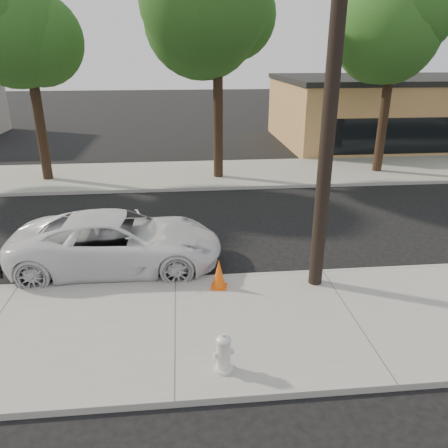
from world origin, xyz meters
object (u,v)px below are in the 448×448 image
(fire_hydrant, at_px, (223,354))
(traffic_cone, at_px, (219,274))
(police_cruiser, at_px, (118,241))
(utility_pole, at_px, (331,101))

(fire_hydrant, xyz_separation_m, traffic_cone, (0.19, 3.09, 0.01))
(police_cruiser, relative_size, fire_hydrant, 7.63)
(fire_hydrant, height_order, traffic_cone, traffic_cone)
(police_cruiser, xyz_separation_m, traffic_cone, (2.67, -1.66, -0.28))
(utility_pole, xyz_separation_m, police_cruiser, (-5.16, 1.67, -3.90))
(police_cruiser, bearing_deg, traffic_cone, -120.93)
(utility_pole, relative_size, police_cruiser, 1.57)
(utility_pole, height_order, fire_hydrant, utility_pole)
(utility_pole, bearing_deg, traffic_cone, 179.76)
(fire_hydrant, bearing_deg, utility_pole, 31.89)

